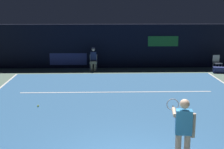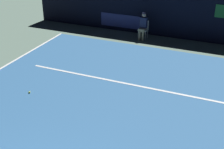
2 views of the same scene
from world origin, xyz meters
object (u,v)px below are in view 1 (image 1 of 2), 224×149
(courtside_chair_near, at_px, (217,62))
(tennis_ball, at_px, (38,106))
(line_judge_on_chair, at_px, (93,59))
(tennis_player, at_px, (183,130))
(equipment_bag, at_px, (221,70))

(courtside_chair_near, distance_m, tennis_ball, 11.19)
(line_judge_on_chair, relative_size, tennis_ball, 19.41)
(tennis_player, bearing_deg, courtside_chair_near, 67.34)
(tennis_player, relative_size, courtside_chair_near, 1.97)
(tennis_ball, height_order, equipment_bag, equipment_bag)
(courtside_chair_near, xyz_separation_m, equipment_bag, (-0.00, -0.69, -0.34))
(equipment_bag, bearing_deg, courtside_chair_near, 100.32)
(tennis_player, xyz_separation_m, equipment_bag, (4.79, 10.79, -0.83))
(tennis_player, distance_m, equipment_bag, 11.84)
(tennis_player, distance_m, courtside_chair_near, 12.45)
(line_judge_on_chair, bearing_deg, equipment_bag, -7.00)
(line_judge_on_chair, distance_m, equipment_bag, 7.20)
(tennis_player, height_order, tennis_ball, tennis_player)
(line_judge_on_chair, xyz_separation_m, courtside_chair_near, (7.13, -0.19, -0.18))
(courtside_chair_near, bearing_deg, equipment_bag, -90.11)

